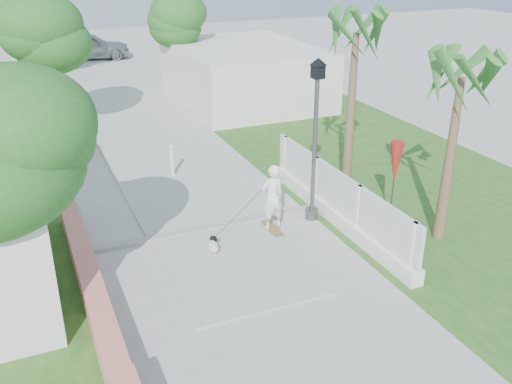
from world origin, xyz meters
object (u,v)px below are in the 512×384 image
skateboarder (253,206)px  dog (213,246)px  street_lamp (315,135)px  patio_umbrella (395,164)px  bollard (172,160)px  parked_car (89,46)px

skateboarder → dog: 1.49m
street_lamp → patio_umbrella: (1.90, -1.00, -0.74)m
bollard → parked_car: parked_car is taller
street_lamp → dog: 3.94m
street_lamp → patio_umbrella: 2.27m
street_lamp → parked_car: street_lamp is taller
dog → patio_umbrella: bearing=21.7°
street_lamp → bollard: (-2.70, 4.50, -1.84)m
bollard → patio_umbrella: size_ratio=0.47×
bollard → parked_car: (0.53, 21.34, 0.27)m
parked_car → patio_umbrella: bearing=-166.4°
dog → parked_car: (1.00, 26.60, 0.62)m
dog → parked_car: bearing=112.2°
bollard → parked_car: size_ratio=0.22×
skateboarder → street_lamp: bearing=-176.1°
dog → parked_car: size_ratio=0.12×
parked_car → dog: bearing=-177.2°
dog → skateboarder: bearing=43.6°
bollard → patio_umbrella: (4.60, -5.50, 1.10)m
patio_umbrella → dog: 5.29m
street_lamp → bollard: street_lamp is taller
street_lamp → dog: size_ratio=7.50×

